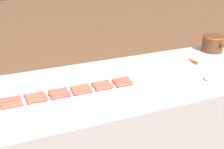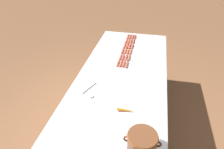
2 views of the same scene
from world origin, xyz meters
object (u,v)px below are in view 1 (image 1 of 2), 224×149
Objects in this scene: hot_dog_4 at (101,82)px; hot_dog_9 at (81,88)px; hot_dog_23 at (125,85)px; serving_spoon at (204,80)px; hot_dog_6 at (11,101)px; hot_dog_13 at (37,99)px; hot_dog_12 at (11,104)px; carrot at (192,60)px; hot_dog_3 at (80,86)px; hot_dog_18 at (12,106)px; bean_pot at (213,42)px; hot_dog_14 at (60,94)px; hot_dog_16 at (104,86)px; hot_dog_8 at (58,92)px; hot_dog_21 at (83,93)px; hot_dog_0 at (10,99)px; hot_dog_1 at (34,94)px; hot_dog_7 at (36,97)px; hot_dog_15 at (82,90)px; hot_dog_10 at (101,84)px; hot_dog_11 at (121,81)px; hot_dog_17 at (123,83)px; hot_dog_19 at (38,101)px; hot_dog_2 at (58,90)px; hot_dog_20 at (61,97)px; hot_dog_5 at (120,79)px; hot_dog_22 at (105,88)px.

hot_dog_4 is 0.18m from hot_dog_9.
hot_dog_23 is 0.57× the size of serving_spoon.
hot_dog_13 is at bearing 76.50° from hot_dog_6.
hot_dog_13 is at bearing -83.42° from hot_dog_9.
carrot reaches higher than hot_dog_12.
hot_dog_3 is 0.51m from hot_dog_18.
hot_dog_4 is 0.55× the size of bean_pot.
hot_dog_16 is (0.00, 0.34, 0.00)m from hot_dog_14.
hot_dog_16 is (0.07, 0.17, 0.00)m from hot_dog_3.
hot_dog_8 is 0.18m from hot_dog_21.
hot_dog_0 is at bearing -175.72° from hot_dog_18.
hot_dog_7 is (0.04, 0.01, 0.00)m from hot_dog_1.
hot_dog_13 is (0.07, 0.18, 0.00)m from hot_dog_0.
hot_dog_15 is 1.00× the size of hot_dog_18.
hot_dog_7 and hot_dog_16 have the same top height.
carrot is (-0.15, 0.96, 0.00)m from hot_dog_10.
hot_dog_4 is at bearing 90.19° from hot_dog_0.
hot_dog_4 is 0.19m from hot_dog_15.
carrot is (-0.19, 0.95, 0.00)m from hot_dog_16.
hot_dog_7 and hot_dog_8 have the same top height.
hot_dog_4 is 1.00× the size of hot_dog_11.
hot_dog_19 is (0.03, -0.67, 0.00)m from hot_dog_17.
hot_dog_2 and hot_dog_18 have the same top height.
hot_dog_0 is 1.00× the size of hot_dog_18.
hot_dog_3 is at bearing 176.87° from hot_dog_21.
hot_dog_1 is 1.00× the size of hot_dog_20.
hot_dog_12 is (0.08, -0.85, 0.00)m from hot_dog_5.
hot_dog_19 is at bearing 6.64° from hot_dog_13.
hot_dog_7 and hot_dog_20 have the same top height.
hot_dog_11 is at bearing 76.29° from hot_dog_4.
hot_dog_4 is 1.00× the size of hot_dog_15.
hot_dog_11 is 0.67m from hot_dog_19.
hot_dog_6 is 1.00× the size of hot_dog_9.
hot_dog_1 is 1.00× the size of hot_dog_15.
hot_dog_21 is 1.00× the size of hot_dog_22.
hot_dog_16 is 0.57× the size of serving_spoon.
carrot is (-0.19, 1.63, 0.00)m from hot_dog_12.
hot_dog_0 is 1.00× the size of hot_dog_5.
hot_dog_18 is (0.11, -0.84, 0.00)m from hot_dog_5.
hot_dog_17 is (0.08, 0.50, 0.00)m from hot_dog_2.
hot_dog_1 is 0.51m from hot_dog_10.
hot_dog_0 and hot_dog_22 have the same top height.
hot_dog_7 is 1.00× the size of hot_dog_11.
hot_dog_2 and hot_dog_15 have the same top height.
hot_dog_4 is (-0.00, 0.68, 0.00)m from hot_dog_0.
hot_dog_22 is (0.07, 0.67, 0.00)m from hot_dog_6.
hot_dog_7 is at bearing -85.48° from hot_dog_4.
hot_dog_1 is 0.11m from hot_dog_19.
bean_pot is (-0.39, 1.50, 0.08)m from hot_dog_21.
hot_dog_8 is at bearing 83.75° from hot_dog_0.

